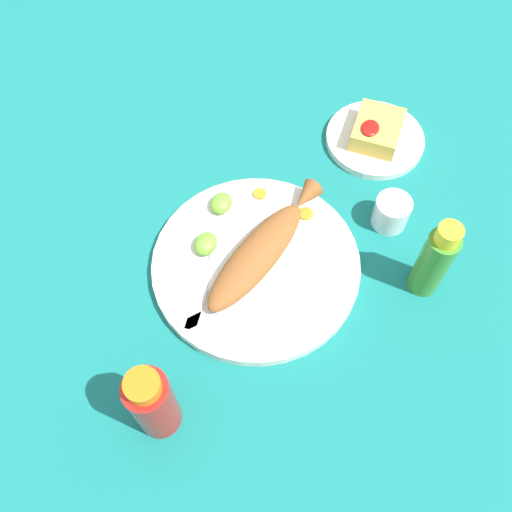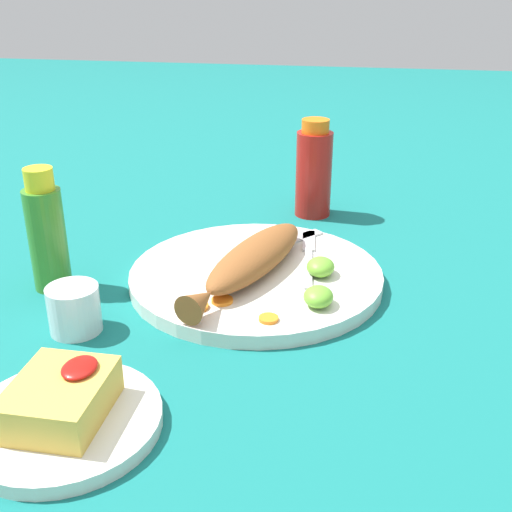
% 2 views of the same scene
% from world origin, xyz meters
% --- Properties ---
extents(ground_plane, '(4.00, 4.00, 0.00)m').
position_xyz_m(ground_plane, '(0.00, 0.00, 0.00)').
color(ground_plane, '#146B66').
extents(main_plate, '(0.33, 0.33, 0.02)m').
position_xyz_m(main_plate, '(0.00, 0.00, 0.01)').
color(main_plate, silver).
rests_on(main_plate, ground_plane).
extents(fried_fish, '(0.28, 0.13, 0.04)m').
position_xyz_m(fried_fish, '(-0.01, 0.00, 0.04)').
color(fried_fish, brown).
rests_on(fried_fish, main_plate).
extents(fork_near, '(0.15, 0.13, 0.00)m').
position_xyz_m(fork_near, '(0.08, -0.02, 0.02)').
color(fork_near, silver).
rests_on(fork_near, main_plate).
extents(fork_far, '(0.19, 0.03, 0.00)m').
position_xyz_m(fork_far, '(0.06, -0.06, 0.02)').
color(fork_far, silver).
rests_on(fork_far, main_plate).
extents(carrot_slice_near, '(0.02, 0.02, 0.00)m').
position_xyz_m(carrot_slice_near, '(-0.11, 0.05, 0.02)').
color(carrot_slice_near, orange).
rests_on(carrot_slice_near, main_plate).
extents(carrot_slice_mid, '(0.03, 0.03, 0.00)m').
position_xyz_m(carrot_slice_mid, '(-0.09, 0.02, 0.02)').
color(carrot_slice_mid, orange).
rests_on(carrot_slice_mid, main_plate).
extents(carrot_slice_far, '(0.02, 0.02, 0.00)m').
position_xyz_m(carrot_slice_far, '(-0.13, -0.04, 0.02)').
color(carrot_slice_far, orange).
rests_on(carrot_slice_far, main_plate).
extents(lime_wedge_main, '(0.04, 0.03, 0.02)m').
position_xyz_m(lime_wedge_main, '(-0.08, -0.09, 0.03)').
color(lime_wedge_main, '#6BB233').
rests_on(lime_wedge_main, main_plate).
extents(lime_wedge_side, '(0.04, 0.04, 0.02)m').
position_xyz_m(lime_wedge_side, '(-0.00, -0.08, 0.03)').
color(lime_wedge_side, '#6BB233').
rests_on(lime_wedge_side, main_plate).
extents(hot_sauce_bottle_red, '(0.06, 0.06, 0.16)m').
position_xyz_m(hot_sauce_bottle_red, '(0.27, -0.05, 0.08)').
color(hot_sauce_bottle_red, '#B21914').
rests_on(hot_sauce_bottle_red, ground_plane).
extents(hot_sauce_bottle_green, '(0.05, 0.05, 0.16)m').
position_xyz_m(hot_sauce_bottle_green, '(-0.06, 0.25, 0.07)').
color(hot_sauce_bottle_green, '#3D8428').
rests_on(hot_sauce_bottle_green, ground_plane).
extents(salt_cup, '(0.06, 0.06, 0.05)m').
position_xyz_m(salt_cup, '(-0.15, 0.18, 0.02)').
color(salt_cup, silver).
rests_on(salt_cup, ground_plane).
extents(side_plate_fries, '(0.18, 0.18, 0.01)m').
position_xyz_m(side_plate_fries, '(-0.32, 0.12, 0.01)').
color(side_plate_fries, silver).
rests_on(side_plate_fries, ground_plane).
extents(fries_pile, '(0.10, 0.08, 0.04)m').
position_xyz_m(fries_pile, '(-0.32, 0.12, 0.03)').
color(fries_pile, gold).
rests_on(fries_pile, side_plate_fries).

